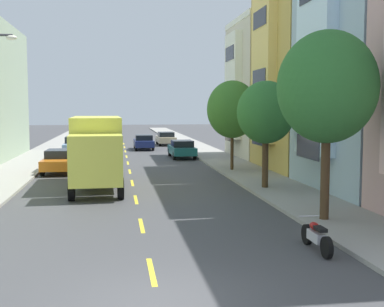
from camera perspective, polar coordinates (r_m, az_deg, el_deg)
ground_plane at (r=40.55m, az=-7.28°, el=-0.61°), size 160.00×160.00×0.00m
sidewalk_left at (r=39.05m, az=-17.69°, el=-0.93°), size 3.20×120.00×0.14m
sidewalk_right at (r=39.35m, az=3.17°, el=-0.65°), size 3.20×120.00×0.14m
lane_centerline_dashes at (r=35.08m, az=-7.09°, el=-1.50°), size 0.14×47.20×0.01m
townhouse_third_mustard at (r=34.70m, az=16.51°, el=8.46°), size 10.87×8.28×12.74m
townhouse_fourth_cream at (r=42.73m, az=12.47°, el=6.78°), size 12.21×8.28×11.09m
street_tree_nearest at (r=18.31m, az=14.88°, el=7.15°), size 3.46×3.46×6.57m
street_tree_second at (r=25.11m, az=8.26°, el=4.53°), size 2.82×2.82×5.21m
street_tree_third at (r=32.11m, az=4.53°, el=4.93°), size 3.19×3.19×5.60m
delivery_box_truck at (r=26.05m, az=-10.62°, el=0.56°), size 2.59×8.21×3.57m
parked_sedan_champagne at (r=54.86m, az=-2.95°, el=1.72°), size 1.88×4.53×1.43m
parked_sedan_teal at (r=40.92m, az=-1.14°, el=0.54°), size 1.87×4.53×1.43m
parked_sedan_orange at (r=32.76m, az=-14.60°, el=-0.79°), size 1.88×4.53×1.43m
parked_hatchback_sky at (r=45.51m, az=-13.03°, el=0.88°), size 1.78×4.02×1.50m
parked_hatchback_silver at (r=61.56m, az=-11.70°, el=2.00°), size 1.84×4.04×1.50m
moving_navy_sedan at (r=49.35m, az=-5.42°, el=1.31°), size 1.80×4.50×1.43m
parked_motorcycle at (r=15.03m, az=13.74°, el=-9.03°), size 0.62×2.05×0.90m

